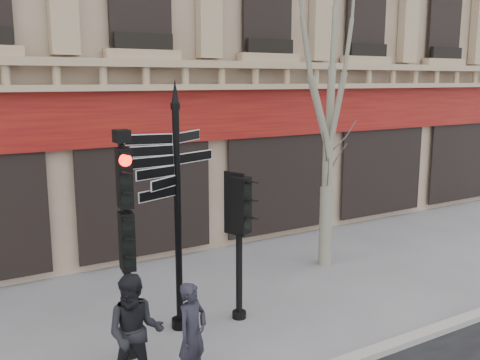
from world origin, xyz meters
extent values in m
plane|color=slate|center=(0.00, 0.00, 0.00)|extent=(80.00, 80.00, 0.00)
cube|color=#60090E|center=(0.00, 4.88, 3.60)|extent=(28.00, 0.25, 1.30)
cube|color=tan|center=(0.00, 4.65, 4.57)|extent=(28.00, 0.35, 0.74)
cylinder|color=black|center=(-0.84, 1.18, 1.99)|extent=(0.12, 0.12, 3.98)
cylinder|color=black|center=(-0.84, 1.18, 0.09)|extent=(0.31, 0.31, 0.18)
cone|color=black|center=(-0.84, 1.18, 4.29)|extent=(0.13, 0.13, 0.40)
cylinder|color=black|center=(-1.98, 0.66, 1.71)|extent=(0.12, 0.12, 3.43)
cylinder|color=black|center=(-1.98, 0.66, 0.07)|extent=(0.25, 0.25, 0.14)
cube|color=black|center=(-1.98, 0.66, 1.98)|extent=(0.45, 0.35, 0.93)
cube|color=black|center=(-1.98, 0.66, 2.99)|extent=(0.45, 0.35, 0.93)
sphere|color=#FF0C05|center=(-1.98, 0.66, 3.24)|extent=(0.20, 0.20, 0.20)
cube|color=black|center=(-1.98, 0.66, 3.63)|extent=(0.25, 0.30, 0.20)
cylinder|color=black|center=(0.30, 0.97, 1.37)|extent=(0.13, 0.13, 2.75)
cylinder|color=black|center=(0.30, 0.97, 0.08)|extent=(0.29, 0.29, 0.15)
cube|color=black|center=(0.30, 0.97, 2.23)|extent=(0.55, 0.47, 1.04)
cylinder|color=gray|center=(3.66, 2.47, 0.97)|extent=(0.32, 0.32, 1.94)
cylinder|color=gray|center=(3.66, 2.47, 2.47)|extent=(0.25, 0.25, 1.23)
imported|color=black|center=(-1.43, -0.55, 0.78)|extent=(0.68, 0.59, 1.57)
imported|color=black|center=(-2.21, -0.27, 0.87)|extent=(1.05, 0.97, 1.75)
camera|label=1|loc=(-4.61, -7.21, 4.48)|focal=40.00mm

